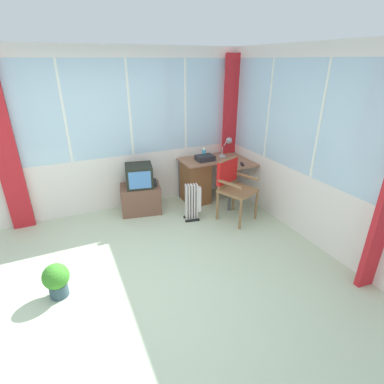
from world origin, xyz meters
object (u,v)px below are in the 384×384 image
desk_lamp (228,144)px  tv_on_stand (141,191)px  tv_remote (242,164)px  potted_plant (56,279)px  spray_bottle (204,153)px  wooden_armchair (232,181)px  paper_tray (205,158)px  space_heater (193,202)px  desk (198,180)px

desk_lamp → tv_on_stand: (-1.63, 0.02, -0.62)m
tv_remote → potted_plant: bearing=-137.3°
spray_bottle → wooden_armchair: bearing=-86.4°
wooden_armchair → desk_lamp: bearing=64.5°
tv_remote → tv_on_stand: bearing=-173.8°
paper_tray → wooden_armchair: wooden_armchair is taller
desk_lamp → space_heater: size_ratio=0.59×
desk_lamp → paper_tray: (-0.46, -0.02, -0.19)m
tv_remote → paper_tray: 0.66m
paper_tray → potted_plant: size_ratio=0.75×
spray_bottle → wooden_armchair: size_ratio=0.22×
desk → spray_bottle: bearing=28.8°
desk → paper_tray: paper_tray is taller
desk → tv_on_stand: bearing=179.7°
desk_lamp → spray_bottle: size_ratio=1.66×
tv_remote → tv_on_stand: (-1.62, 0.51, -0.40)m
desk → desk_lamp: (0.58, -0.01, 0.58)m
spray_bottle → tv_on_stand: bearing=-176.0°
wooden_armchair → potted_plant: 2.76m
tv_remote → potted_plant: 3.20m
desk_lamp → potted_plant: 3.43m
desk_lamp → space_heater: desk_lamp is taller
desk_lamp → paper_tray: size_ratio=1.20×
potted_plant → tv_on_stand: bearing=48.5°
desk → potted_plant: size_ratio=2.83×
tv_on_stand → potted_plant: tv_on_stand is taller
potted_plant → spray_bottle: bearing=32.2°
paper_tray → potted_plant: paper_tray is taller
desk → tv_on_stand: size_ratio=1.37×
desk_lamp → tv_remote: desk_lamp is taller
spray_bottle → tv_on_stand: spray_bottle is taller
tv_on_stand → space_heater: tv_on_stand is taller
spray_bottle → wooden_armchair: spray_bottle is taller
desk → tv_on_stand: (-1.05, 0.01, -0.04)m
spray_bottle → paper_tray: (-0.04, -0.12, -0.06)m
desk_lamp → desk: bearing=178.9°
desk_lamp → space_heater: bearing=-148.0°
wooden_armchair → space_heater: size_ratio=1.58×
desk → space_heater: size_ratio=1.85×
potted_plant → space_heater: bearing=24.4°
spray_bottle → tv_remote: bearing=-55.2°
paper_tray → space_heater: size_ratio=0.49×
desk → desk_lamp: desk_lamp is taller
desk → spray_bottle: size_ratio=5.22×
tv_remote → potted_plant: (-2.98, -1.02, -0.54)m
spray_bottle → tv_on_stand: (-1.21, -0.08, -0.49)m
tv_remote → tv_on_stand: 1.75m
spray_bottle → paper_tray: bearing=-108.8°
desk_lamp → wooden_armchair: bearing=-115.5°
paper_tray → space_heater: 0.90m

